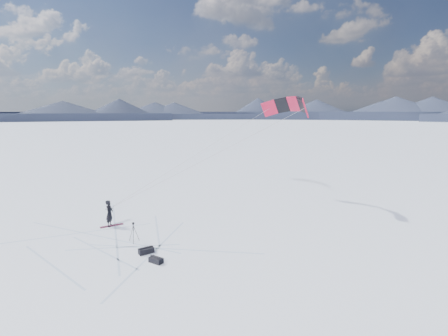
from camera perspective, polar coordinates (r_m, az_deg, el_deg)
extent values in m
plane|color=white|center=(21.71, -19.17, -12.98)|extent=(1800.00, 1800.00, 0.00)
cube|color=black|center=(333.51, 26.63, 8.00)|extent=(145.33, 128.71, 6.42)
cone|color=black|center=(333.48, 26.67, 8.55)|extent=(89.94, 89.94, 8.00)
cube|color=black|center=(337.23, 10.13, 8.89)|extent=(156.07, 96.69, 6.42)
cone|color=black|center=(337.20, 10.15, 9.43)|extent=(82.96, 82.96, 8.00)
cube|color=black|center=(339.49, -6.27, 8.99)|extent=(152.94, 56.08, 6.42)
cone|color=black|center=(339.46, -6.28, 9.53)|extent=(68.60, 68.60, 8.00)
cube|color=black|center=(340.11, -22.58, 8.30)|extent=(156.25, 77.25, 6.42)
cone|color=black|center=(340.08, -22.61, 8.84)|extent=(76.64, 76.64, 8.00)
cube|color=#A3B7D5|center=(21.04, -29.14, -14.47)|extent=(3.52, 7.29, 0.01)
cube|color=#A3B7D5|center=(22.58, -23.02, -12.32)|extent=(6.45, 7.79, 0.01)
cube|color=#A3B7D5|center=(24.36, -17.82, -10.36)|extent=(11.66, 3.07, 0.01)
cube|color=#A3B7D5|center=(18.94, -15.00, -16.24)|extent=(1.27, 5.91, 0.01)
cube|color=#A3B7D5|center=(20.93, -9.65, -13.42)|extent=(6.52, 4.83, 0.01)
cube|color=#A3B7D5|center=(23.11, -5.37, -11.02)|extent=(8.85, 4.87, 0.01)
cube|color=#A3B7D5|center=(19.49, -33.67, -16.86)|extent=(0.79, 11.99, 0.01)
cube|color=#A3B7D5|center=(20.84, -26.64, -14.49)|extent=(5.61, 2.36, 0.01)
imported|color=black|center=(25.40, -19.37, -9.62)|extent=(0.62, 0.80, 1.94)
cube|color=maroon|center=(25.40, -19.12, -9.55)|extent=(1.63, 0.89, 0.04)
cylinder|color=black|center=(21.94, -15.16, -10.99)|extent=(0.35, 0.22, 1.10)
cylinder|color=black|center=(21.98, -15.99, -10.99)|extent=(0.35, 0.22, 1.10)
cylinder|color=black|center=(21.71, -15.65, -11.24)|extent=(0.03, 0.39, 1.10)
cylinder|color=black|center=(21.75, -15.65, -10.15)|extent=(0.04, 0.04, 0.35)
cube|color=black|center=(21.67, -15.68, -9.58)|extent=(0.10, 0.10, 0.05)
cube|color=black|center=(21.64, -15.69, -9.35)|extent=(0.16, 0.14, 0.10)
cylinder|color=black|center=(21.73, -15.66, -9.27)|extent=(0.07, 0.10, 0.07)
cube|color=black|center=(20.20, -13.53, -13.96)|extent=(0.97, 0.73, 0.33)
cylinder|color=black|center=(20.12, -13.55, -13.48)|extent=(0.79, 0.41, 0.08)
cube|color=black|center=(18.97, -11.86, -15.58)|extent=(0.85, 0.82, 0.30)
cylinder|color=black|center=(18.90, -11.88, -15.11)|extent=(0.63, 0.57, 0.09)
cube|color=red|center=(28.21, 14.12, 10.23)|extent=(1.11, 1.49, 1.69)
cube|color=black|center=(29.51, 13.51, 10.77)|extent=(0.67, 1.57, 1.52)
cube|color=red|center=(30.70, 12.12, 10.96)|extent=(1.08, 1.54, 1.33)
cube|color=black|center=(31.66, 10.22, 10.81)|extent=(1.44, 1.37, 1.52)
cube|color=red|center=(32.25, 8.03, 10.35)|extent=(1.71, 1.04, 1.69)
cylinder|color=#9999A0|center=(25.19, -1.75, 2.34)|extent=(15.68, 2.28, 7.26)
cylinder|color=#9999A0|center=(27.51, -4.04, 2.96)|extent=(14.14, 7.17, 7.26)
cylinder|color=black|center=(25.00, -19.54, -6.78)|extent=(0.53, 0.19, 0.03)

